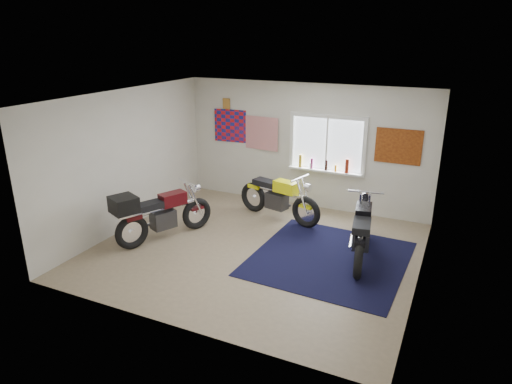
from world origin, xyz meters
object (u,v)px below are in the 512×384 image
at_px(black_chrome_bike, 361,233).
at_px(maroon_tourer, 157,214).
at_px(yellow_triumph, 278,199).
at_px(navy_rug, 329,258).

bearing_deg(black_chrome_bike, maroon_tourer, 94.37).
bearing_deg(maroon_tourer, black_chrome_bike, -51.11).
bearing_deg(maroon_tourer, yellow_triumph, -15.46).
distance_m(yellow_triumph, maroon_tourer, 2.51).
bearing_deg(navy_rug, yellow_triumph, 138.97).
distance_m(yellow_triumph, black_chrome_bike, 2.20).
relative_size(navy_rug, yellow_triumph, 1.32).
xyz_separation_m(black_chrome_bike, maroon_tourer, (-3.57, -0.89, 0.07)).
relative_size(black_chrome_bike, maroon_tourer, 1.05).
relative_size(yellow_triumph, maroon_tourer, 1.02).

